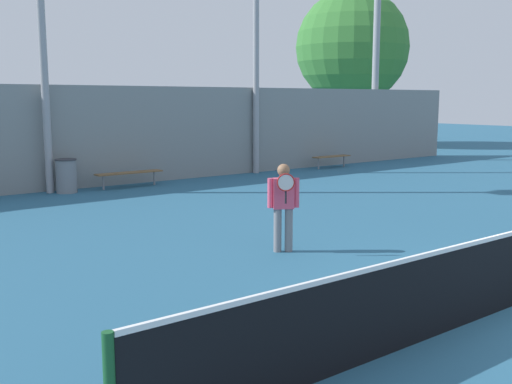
{
  "coord_description": "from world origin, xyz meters",
  "views": [
    {
      "loc": [
        -7.3,
        -3.93,
        2.68
      ],
      "look_at": [
        -0.31,
        5.19,
        0.89
      ],
      "focal_mm": 42.0,
      "sensor_mm": 36.0,
      "label": 1
    }
  ],
  "objects_px": {
    "tennis_player": "(283,202)",
    "bench_courtside_far": "(332,157)",
    "tree_green_tall": "(352,47)",
    "light_pole_center_back": "(256,4)",
    "light_pole_near_left": "(377,28)",
    "trash_bin": "(66,176)",
    "bench_courtside_near": "(129,173)"
  },
  "relations": [
    {
      "from": "light_pole_near_left",
      "to": "trash_bin",
      "type": "distance_m",
      "value": 15.15
    },
    {
      "from": "bench_courtside_far",
      "to": "tree_green_tall",
      "type": "bearing_deg",
      "value": 40.26
    },
    {
      "from": "light_pole_center_back",
      "to": "tree_green_tall",
      "type": "relative_size",
      "value": 1.11
    },
    {
      "from": "tennis_player",
      "to": "tree_green_tall",
      "type": "relative_size",
      "value": 0.18
    },
    {
      "from": "tennis_player",
      "to": "light_pole_near_left",
      "type": "height_order",
      "value": "light_pole_near_left"
    },
    {
      "from": "tennis_player",
      "to": "bench_courtside_near",
      "type": "height_order",
      "value": "tennis_player"
    },
    {
      "from": "bench_courtside_near",
      "to": "light_pole_center_back",
      "type": "distance_m",
      "value": 7.69
    },
    {
      "from": "tennis_player",
      "to": "light_pole_near_left",
      "type": "relative_size",
      "value": 0.15
    },
    {
      "from": "light_pole_near_left",
      "to": "tree_green_tall",
      "type": "relative_size",
      "value": 1.15
    },
    {
      "from": "bench_courtside_near",
      "to": "tree_green_tall",
      "type": "distance_m",
      "value": 20.07
    },
    {
      "from": "light_pole_center_back",
      "to": "trash_bin",
      "type": "height_order",
      "value": "light_pole_center_back"
    },
    {
      "from": "bench_courtside_far",
      "to": "trash_bin",
      "type": "height_order",
      "value": "trash_bin"
    },
    {
      "from": "tennis_player",
      "to": "trash_bin",
      "type": "height_order",
      "value": "tennis_player"
    },
    {
      "from": "bench_courtside_near",
      "to": "bench_courtside_far",
      "type": "bearing_deg",
      "value": 0.0
    },
    {
      "from": "light_pole_near_left",
      "to": "tree_green_tall",
      "type": "distance_m",
      "value": 8.64
    },
    {
      "from": "light_pole_near_left",
      "to": "tree_green_tall",
      "type": "xyz_separation_m",
      "value": [
        5.5,
        6.66,
        -0.08
      ]
    },
    {
      "from": "bench_courtside_far",
      "to": "tree_green_tall",
      "type": "relative_size",
      "value": 0.2
    },
    {
      "from": "light_pole_center_back",
      "to": "tree_green_tall",
      "type": "distance_m",
      "value": 14.43
    },
    {
      "from": "tree_green_tall",
      "to": "light_pole_center_back",
      "type": "bearing_deg",
      "value": -149.96
    },
    {
      "from": "bench_courtside_near",
      "to": "bench_courtside_far",
      "type": "relative_size",
      "value": 1.22
    },
    {
      "from": "bench_courtside_far",
      "to": "trash_bin",
      "type": "xyz_separation_m",
      "value": [
        -10.57,
        0.1,
        0.07
      ]
    },
    {
      "from": "bench_courtside_near",
      "to": "light_pole_center_back",
      "type": "xyz_separation_m",
      "value": [
        5.29,
        0.51,
        5.55
      ]
    },
    {
      "from": "light_pole_near_left",
      "to": "tree_green_tall",
      "type": "bearing_deg",
      "value": 50.45
    },
    {
      "from": "tennis_player",
      "to": "tree_green_tall",
      "type": "xyz_separation_m",
      "value": [
        19.09,
        16.63,
        4.73
      ]
    },
    {
      "from": "bench_courtside_near",
      "to": "light_pole_near_left",
      "type": "bearing_deg",
      "value": 4.99
    },
    {
      "from": "bench_courtside_near",
      "to": "light_pole_center_back",
      "type": "relative_size",
      "value": 0.22
    },
    {
      "from": "light_pole_near_left",
      "to": "bench_courtside_near",
      "type": "bearing_deg",
      "value": -175.01
    },
    {
      "from": "tennis_player",
      "to": "bench_courtside_far",
      "type": "height_order",
      "value": "tennis_player"
    },
    {
      "from": "tennis_player",
      "to": "light_pole_near_left",
      "type": "xyz_separation_m",
      "value": [
        13.59,
        9.97,
        4.81
      ]
    },
    {
      "from": "light_pole_near_left",
      "to": "light_pole_center_back",
      "type": "distance_m",
      "value": 7.01
    },
    {
      "from": "trash_bin",
      "to": "light_pole_center_back",
      "type": "bearing_deg",
      "value": 3.29
    },
    {
      "from": "trash_bin",
      "to": "tree_green_tall",
      "type": "xyz_separation_m",
      "value": [
        19.7,
        7.63,
        5.13
      ]
    }
  ]
}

